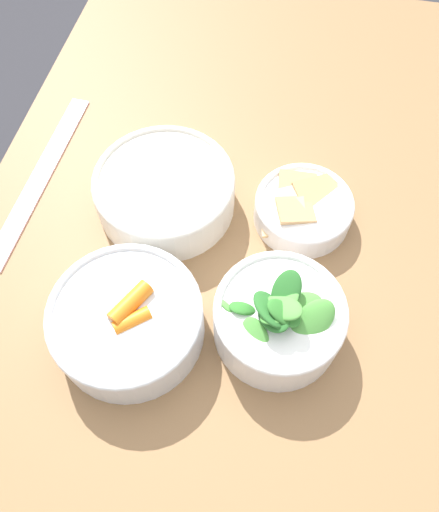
% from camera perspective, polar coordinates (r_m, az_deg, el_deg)
% --- Properties ---
extents(ground_plane, '(10.00, 10.00, 0.00)m').
position_cam_1_polar(ground_plane, '(1.38, 1.97, -13.16)').
color(ground_plane, '#2D2D33').
extents(dining_table, '(1.10, 0.77, 0.75)m').
position_cam_1_polar(dining_table, '(0.81, 3.28, -0.74)').
color(dining_table, olive).
rests_on(dining_table, ground_plane).
extents(bowl_carrots, '(0.18, 0.18, 0.07)m').
position_cam_1_polar(bowl_carrots, '(0.60, -10.48, -7.27)').
color(bowl_carrots, silver).
rests_on(bowl_carrots, dining_table).
extents(bowl_greens, '(0.15, 0.15, 0.10)m').
position_cam_1_polar(bowl_greens, '(0.59, 6.73, -7.10)').
color(bowl_greens, white).
rests_on(bowl_greens, dining_table).
extents(bowl_beans_hotdog, '(0.19, 0.19, 0.06)m').
position_cam_1_polar(bowl_beans_hotdog, '(0.69, -6.26, 7.14)').
color(bowl_beans_hotdog, silver).
rests_on(bowl_beans_hotdog, dining_table).
extents(bowl_cookies, '(0.13, 0.13, 0.04)m').
position_cam_1_polar(bowl_cookies, '(0.69, 9.50, 5.42)').
color(bowl_cookies, white).
rests_on(bowl_cookies, dining_table).
extents(ruler, '(0.32, 0.04, 0.00)m').
position_cam_1_polar(ruler, '(0.78, -19.76, 8.54)').
color(ruler, '#EFB7C6').
rests_on(ruler, dining_table).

